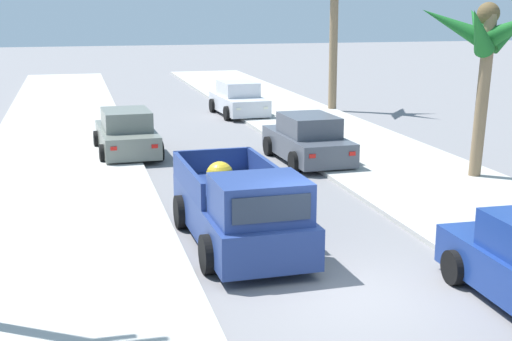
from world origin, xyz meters
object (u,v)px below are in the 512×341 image
car_right_near (308,140)px  palm_tree_right_fore (487,37)px  pickup_truck (241,211)px  car_left_near (127,134)px  car_right_mid (238,100)px

car_right_near → palm_tree_right_fore: palm_tree_right_fore is taller
palm_tree_right_fore → pickup_truck: bearing=-153.5°
car_left_near → pickup_truck: bearing=-81.2°
car_left_near → palm_tree_right_fore: bearing=-33.3°
pickup_truck → car_right_mid: bearing=77.2°
car_left_near → car_right_mid: bearing=53.7°
car_left_near → palm_tree_right_fore: (9.49, -6.24, 3.37)m
pickup_truck → car_left_near: pickup_truck is taller
palm_tree_right_fore → car_left_near: bearing=146.7°
car_right_mid → palm_tree_right_fore: (3.85, -13.92, 3.37)m
car_right_mid → palm_tree_right_fore: 14.83m
car_left_near → car_right_near: size_ratio=1.00×
pickup_truck → car_left_near: (-1.58, 10.18, -0.07)m
car_right_near → car_right_mid: bearing=89.5°
pickup_truck → car_left_near: bearing=98.8°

